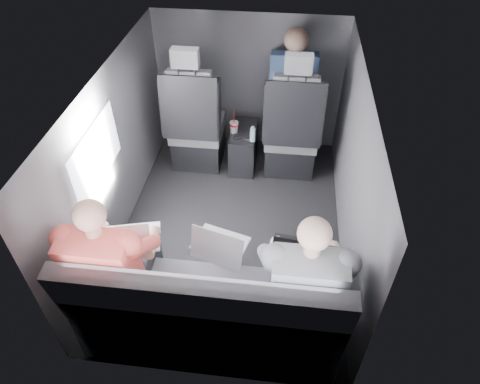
# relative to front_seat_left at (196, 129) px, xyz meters

# --- Properties ---
(floor) EXTENTS (2.60, 2.60, 0.00)m
(floor) POSITION_rel_front_seat_left_xyz_m (0.45, -0.84, -0.40)
(floor) COLOR black
(floor) RESTS_ON ground
(ceiling) EXTENTS (2.60, 2.60, 0.00)m
(ceiling) POSITION_rel_front_seat_left_xyz_m (0.45, -0.84, 0.95)
(ceiling) COLOR #B2B2AD
(ceiling) RESTS_ON panel_back
(panel_left) EXTENTS (0.02, 2.60, 1.35)m
(panel_left) POSITION_rel_front_seat_left_xyz_m (-0.45, -0.84, 0.27)
(panel_left) COLOR #56565B
(panel_left) RESTS_ON floor
(panel_right) EXTENTS (0.02, 2.60, 1.35)m
(panel_right) POSITION_rel_front_seat_left_xyz_m (1.35, -0.84, 0.27)
(panel_right) COLOR #56565B
(panel_right) RESTS_ON floor
(panel_front) EXTENTS (1.80, 0.02, 1.35)m
(panel_front) POSITION_rel_front_seat_left_xyz_m (0.45, 0.46, 0.27)
(panel_front) COLOR #56565B
(panel_front) RESTS_ON floor
(panel_back) EXTENTS (1.80, 0.02, 1.35)m
(panel_back) POSITION_rel_front_seat_left_xyz_m (0.45, -2.14, 0.27)
(panel_back) COLOR #56565B
(panel_back) RESTS_ON floor
(side_window) EXTENTS (0.02, 0.75, 0.42)m
(side_window) POSITION_rel_front_seat_left_xyz_m (-0.43, -1.14, 0.50)
(side_window) COLOR white
(side_window) RESTS_ON panel_left
(seatbelt) EXTENTS (0.35, 0.11, 0.59)m
(seatbelt) POSITION_rel_front_seat_left_xyz_m (0.90, -0.17, 0.40)
(seatbelt) COLOR black
(seatbelt) RESTS_ON front_seat_right
(front_seat_left) EXTENTS (0.52, 0.58, 1.26)m
(front_seat_left) POSITION_rel_front_seat_left_xyz_m (0.00, 0.00, 0.00)
(front_seat_left) COLOR black
(front_seat_left) RESTS_ON floor
(front_seat_right) EXTENTS (0.52, 0.58, 1.26)m
(front_seat_right) POSITION_rel_front_seat_left_xyz_m (0.90, 0.00, 0.00)
(front_seat_right) COLOR black
(front_seat_right) RESTS_ON floor
(center_console) EXTENTS (0.24, 0.48, 0.41)m
(center_console) POSITION_rel_front_seat_left_xyz_m (0.45, 0.04, -0.20)
(center_console) COLOR black
(center_console) RESTS_ON floor
(rear_bench) EXTENTS (1.60, 0.57, 0.92)m
(rear_bench) POSITION_rel_front_seat_left_xyz_m (0.45, -1.90, -0.09)
(rear_bench) COLOR #5A5A5F
(rear_bench) RESTS_ON floor
(soda_cup) EXTENTS (0.08, 0.08, 0.24)m
(soda_cup) POSITION_rel_front_seat_left_xyz_m (0.36, -0.01, 0.06)
(soda_cup) COLOR white
(soda_cup) RESTS_ON center_console
(water_bottle) EXTENTS (0.05, 0.05, 0.15)m
(water_bottle) POSITION_rel_front_seat_left_xyz_m (0.55, -0.12, 0.07)
(water_bottle) COLOR #AED8EC
(water_bottle) RESTS_ON center_console
(laptop_white) EXTENTS (0.39, 0.40, 0.25)m
(laptop_white) POSITION_rel_front_seat_left_xyz_m (-0.09, -1.64, 0.23)
(laptop_white) COLOR white
(laptop_white) RESTS_ON passenger_rear_left
(laptop_silver) EXTENTS (0.38, 0.38, 0.24)m
(laptop_silver) POSITION_rel_front_seat_left_xyz_m (0.48, -1.61, 0.23)
(laptop_silver) COLOR silver
(laptop_silver) RESTS_ON rear_bench
(laptop_black) EXTENTS (0.39, 0.36, 0.26)m
(laptop_black) POSITION_rel_front_seat_left_xyz_m (0.99, -1.64, 0.24)
(laptop_black) COLOR black
(laptop_black) RESTS_ON passenger_rear_right
(passenger_rear_left) EXTENTS (0.49, 0.61, 1.20)m
(passenger_rear_left) POSITION_rel_front_seat_left_xyz_m (-0.13, -1.81, 0.22)
(passenger_rear_left) COLOR #2D2D31
(passenger_rear_left) RESTS_ON rear_bench
(passenger_rear_right) EXTENTS (0.49, 0.61, 1.21)m
(passenger_rear_right) POSITION_rel_front_seat_left_xyz_m (1.01, -1.81, 0.22)
(passenger_rear_right) COLOR navy
(passenger_rear_right) RESTS_ON rear_bench
(passenger_front_right) EXTENTS (0.42, 0.42, 0.88)m
(passenger_front_right) POSITION_rel_front_seat_left_xyz_m (0.87, 0.26, 0.36)
(passenger_front_right) COLOR navy
(passenger_front_right) RESTS_ON front_seat_right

